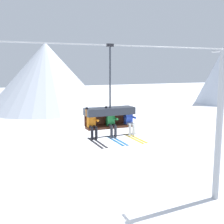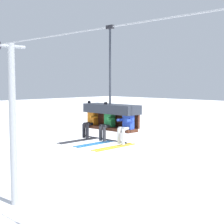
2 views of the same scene
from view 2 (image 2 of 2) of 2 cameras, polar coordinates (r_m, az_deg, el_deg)
lift_tower_near at (r=18.33m, az=-16.23°, el=-1.45°), size 0.36×1.88×8.49m
lift_cable at (r=11.94m, az=-2.22°, el=13.65°), size 16.64×0.05×0.05m
chairlift_chair at (r=11.51m, az=-0.07°, el=0.00°), size 2.10×0.74×3.75m
skier_orange at (r=12.00m, az=-3.65°, el=-1.27°), size 0.48×1.70×1.34m
skier_green at (r=11.39m, az=-0.83°, el=-1.60°), size 0.48×1.70×1.34m
skier_blue at (r=10.81m, az=2.29°, el=-2.07°), size 0.46×1.70×1.23m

